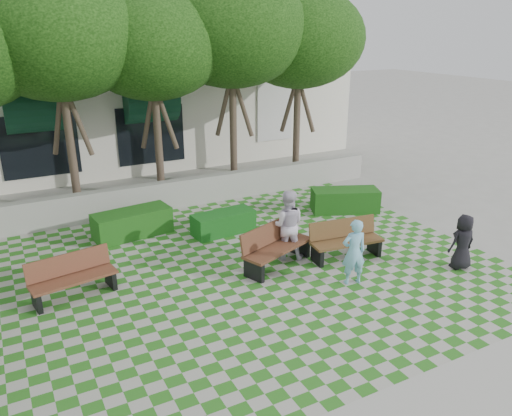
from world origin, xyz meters
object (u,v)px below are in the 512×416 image
bench_mid (276,247)px  person_white (287,225)px  bench_west (73,277)px  hedge_east (345,200)px  person_blue (354,252)px  person_dark (463,242)px  hedge_midright (223,223)px  hedge_midleft (132,223)px  bench_east (345,240)px

bench_mid → person_white: 0.67m
bench_west → hedge_east: bearing=0.6°
hedge_east → person_blue: bearing=-125.4°
person_dark → person_blue: bearing=-5.9°
hedge_midright → hedge_east: bearing=-2.4°
bench_west → hedge_midright: (4.35, 1.72, -0.15)m
hedge_midleft → person_white: (3.08, -3.24, 0.53)m
bench_mid → hedge_east: (3.87, 2.31, -0.15)m
person_dark → bench_east: bearing=-33.7°
person_blue → person_dark: bearing=-179.0°
hedge_midleft → person_dark: person_dark is taller
person_dark → person_white: (-3.43, 2.48, 0.21)m
bench_mid → person_dark: bearing=-50.5°
bench_mid → person_white: (0.47, 0.26, 0.39)m
bench_mid → person_blue: bearing=-76.2°
bench_west → hedge_midright: size_ratio=1.06×
bench_west → person_blue: 6.21m
hedge_east → hedge_midright: (-4.15, 0.18, -0.05)m
person_dark → person_white: size_ratio=0.77×
hedge_midleft → person_blue: (3.72, -5.09, 0.41)m
bench_west → hedge_midright: bench_west is taller
bench_mid → hedge_midleft: 4.37m
hedge_midright → person_blue: bearing=-71.3°
bench_mid → person_blue: size_ratio=1.35×
bench_west → person_white: 5.14m
bench_east → bench_mid: (-1.79, 0.43, 0.04)m
hedge_east → hedge_midright: size_ratio=1.17×
person_blue → hedge_midright: bearing=-57.7°
bench_mid → person_white: size_ratio=1.18×
hedge_east → person_blue: (-2.77, -3.90, 0.42)m
bench_east → person_white: person_white is taller
person_white → hedge_midleft: bearing=-16.5°
person_blue → bench_west: bearing=-8.8°
hedge_east → person_dark: (0.03, -4.52, 0.33)m
bench_east → bench_west: bench_east is taller
bench_east → bench_mid: 1.84m
person_blue → bench_east: bearing=-106.9°
hedge_midleft → person_white: person_white is taller
bench_west → person_blue: bearing=-32.1°
hedge_east → bench_east: bearing=-127.3°
bench_west → hedge_midleft: size_ratio=0.89×
bench_mid → bench_west: 4.69m
hedge_midleft → bench_west: bearing=-126.4°
hedge_east → person_dark: size_ratio=1.51×
bench_mid → hedge_midright: (-0.28, 2.48, -0.20)m
bench_mid → person_dark: person_dark is taller
bench_east → bench_west: 6.53m
bench_east → bench_mid: size_ratio=0.91×
bench_mid → person_dark: (3.90, -2.22, 0.18)m
bench_east → person_blue: (-0.69, -1.17, 0.31)m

